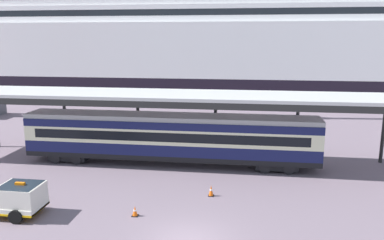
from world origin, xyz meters
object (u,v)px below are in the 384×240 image
train_carriage (170,137)px  traffic_cone_near (211,191)px  traffic_cone_mid (135,211)px  service_truck (7,198)px  cruise_ship (291,16)px

train_carriage → traffic_cone_near: size_ratio=32.04×
traffic_cone_near → traffic_cone_mid: bearing=-139.3°
service_truck → traffic_cone_near: service_truck is taller
traffic_cone_near → traffic_cone_mid: size_ratio=1.22×
traffic_cone_mid → service_truck: bearing=-173.6°
cruise_ship → traffic_cone_near: (-9.71, -49.96, -13.53)m
train_carriage → traffic_cone_mid: bearing=-91.1°
train_carriage → service_truck: 12.89m
cruise_ship → train_carriage: cruise_ship is taller
train_carriage → service_truck: (-7.59, -10.34, -1.32)m
train_carriage → traffic_cone_mid: train_carriage is taller
cruise_ship → service_truck: bearing=-111.3°
service_truck → traffic_cone_near: bearing=20.7°
traffic_cone_near → traffic_cone_mid: 5.38m
train_carriage → traffic_cone_near: bearing=-57.0°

